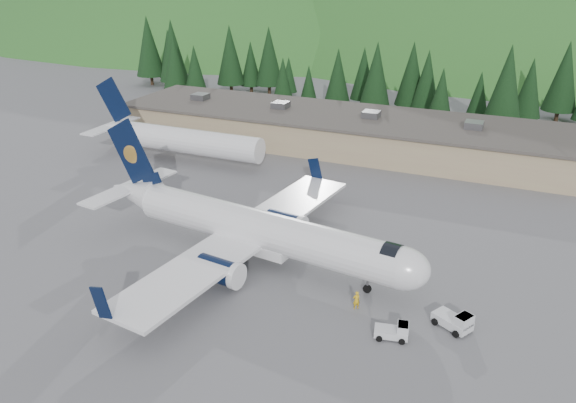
{
  "coord_description": "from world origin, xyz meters",
  "views": [
    {
      "loc": [
        21.13,
        -43.34,
        27.35
      ],
      "look_at": [
        0.0,
        6.0,
        4.0
      ],
      "focal_mm": 35.0,
      "sensor_mm": 36.0,
      "label": 1
    }
  ],
  "objects_px": {
    "airliner": "(254,229)",
    "second_airliner": "(174,138)",
    "baggage_tug_a": "(394,331)",
    "baggage_tug_b": "(455,321)",
    "terminal_building": "(339,130)",
    "ramp_worker": "(356,300)"
  },
  "relations": [
    {
      "from": "ramp_worker",
      "to": "second_airliner",
      "type": "bearing_deg",
      "value": -73.95
    },
    {
      "from": "baggage_tug_b",
      "to": "terminal_building",
      "type": "distance_m",
      "value": 48.19
    },
    {
      "from": "airliner",
      "to": "terminal_building",
      "type": "xyz_separation_m",
      "value": [
        -3.96,
        37.86,
        -0.6
      ]
    },
    {
      "from": "baggage_tug_b",
      "to": "terminal_building",
      "type": "bearing_deg",
      "value": 148.85
    },
    {
      "from": "second_airliner",
      "to": "ramp_worker",
      "type": "xyz_separation_m",
      "value": [
        35.6,
        -26.26,
        -2.47
      ]
    },
    {
      "from": "airliner",
      "to": "ramp_worker",
      "type": "height_order",
      "value": "airliner"
    },
    {
      "from": "baggage_tug_a",
      "to": "baggage_tug_b",
      "type": "bearing_deg",
      "value": 25.08
    },
    {
      "from": "baggage_tug_a",
      "to": "ramp_worker",
      "type": "height_order",
      "value": "ramp_worker"
    },
    {
      "from": "airliner",
      "to": "baggage_tug_a",
      "type": "distance_m",
      "value": 17.35
    },
    {
      "from": "second_airliner",
      "to": "ramp_worker",
      "type": "relative_size",
      "value": 16.15
    },
    {
      "from": "airliner",
      "to": "baggage_tug_b",
      "type": "height_order",
      "value": "airliner"
    },
    {
      "from": "baggage_tug_a",
      "to": "terminal_building",
      "type": "xyz_separation_m",
      "value": [
        -19.59,
        44.93,
        2.0
      ]
    },
    {
      "from": "baggage_tug_b",
      "to": "second_airliner",
      "type": "bearing_deg",
      "value": 178.63
    },
    {
      "from": "baggage_tug_b",
      "to": "terminal_building",
      "type": "relative_size",
      "value": 0.05
    },
    {
      "from": "second_airliner",
      "to": "baggage_tug_a",
      "type": "xyz_separation_m",
      "value": [
        39.5,
        -28.93,
        -2.7
      ]
    },
    {
      "from": "airliner",
      "to": "second_airliner",
      "type": "relative_size",
      "value": 1.32
    },
    {
      "from": "airliner",
      "to": "second_airliner",
      "type": "bearing_deg",
      "value": 145.14
    },
    {
      "from": "baggage_tug_a",
      "to": "terminal_building",
      "type": "relative_size",
      "value": 0.04
    },
    {
      "from": "second_airliner",
      "to": "terminal_building",
      "type": "height_order",
      "value": "second_airliner"
    },
    {
      "from": "baggage_tug_a",
      "to": "baggage_tug_b",
      "type": "height_order",
      "value": "baggage_tug_b"
    },
    {
      "from": "second_airliner",
      "to": "terminal_building",
      "type": "relative_size",
      "value": 0.39
    },
    {
      "from": "second_airliner",
      "to": "airliner",
      "type": "bearing_deg",
      "value": -42.48
    }
  ]
}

